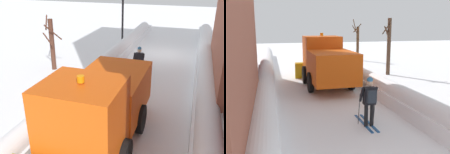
% 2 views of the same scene
% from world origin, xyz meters
% --- Properties ---
extents(ground_plane, '(80.00, 80.00, 0.00)m').
position_xyz_m(ground_plane, '(0.00, 10.00, 0.00)').
color(ground_plane, white).
extents(snowbank_left, '(1.10, 36.00, 1.15)m').
position_xyz_m(snowbank_left, '(-2.90, 10.00, 0.53)').
color(snowbank_left, white).
rests_on(snowbank_left, ground).
extents(snowbank_right, '(1.10, 36.00, 0.99)m').
position_xyz_m(snowbank_right, '(2.90, 10.00, 0.42)').
color(snowbank_right, white).
rests_on(snowbank_right, ground).
extents(plow_truck, '(3.20, 5.98, 3.12)m').
position_xyz_m(plow_truck, '(0.60, 11.21, 1.48)').
color(plow_truck, '#DB510F').
rests_on(plow_truck, ground).
extents(skier, '(0.62, 1.80, 1.81)m').
position_xyz_m(skier, '(0.75, 4.81, 1.00)').
color(skier, black).
rests_on(skier, ground).
extents(bare_tree_mid, '(0.80, 0.88, 4.08)m').
position_xyz_m(bare_tree_mid, '(5.73, 13.67, 2.10)').
color(bare_tree_mid, '#4C3627').
rests_on(bare_tree_mid, ground).
extents(bare_tree_far, '(0.98, 1.18, 4.17)m').
position_xyz_m(bare_tree_far, '(6.15, 21.73, 1.86)').
color(bare_tree_far, '#4E321F').
rests_on(bare_tree_far, ground).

